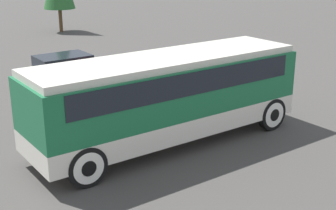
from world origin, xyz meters
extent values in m
plane|color=#423F3D|center=(0.00, 0.00, 0.00)|extent=(120.00, 120.00, 0.00)
cube|color=silver|center=(0.00, 0.00, 0.84)|extent=(9.44, 2.57, 0.69)
cube|color=#19663D|center=(0.00, 0.00, 1.99)|extent=(9.44, 2.57, 1.60)
cube|color=black|center=(0.00, 0.00, 2.38)|extent=(8.31, 2.61, 0.72)
cube|color=beige|center=(0.00, 0.00, 2.90)|extent=(9.25, 2.36, 0.22)
cube|color=#19663D|center=(4.57, 0.00, 1.76)|extent=(0.36, 2.46, 1.83)
cylinder|color=black|center=(3.78, -1.17, 0.59)|extent=(1.18, 0.28, 1.18)
cylinder|color=silver|center=(3.78, -1.17, 0.59)|extent=(0.92, 0.30, 0.92)
cylinder|color=black|center=(3.78, -1.17, 0.59)|extent=(0.45, 0.32, 0.45)
cylinder|color=black|center=(3.78, 1.17, 0.59)|extent=(1.18, 0.28, 1.18)
cylinder|color=silver|center=(3.78, 1.17, 0.59)|extent=(0.92, 0.30, 0.92)
cylinder|color=black|center=(3.78, 1.17, 0.59)|extent=(0.45, 0.32, 0.45)
cylinder|color=black|center=(-3.60, -1.17, 0.59)|extent=(1.18, 0.28, 1.18)
cylinder|color=silver|center=(-3.60, -1.17, 0.59)|extent=(0.92, 0.30, 0.92)
cylinder|color=black|center=(-3.60, -1.17, 0.59)|extent=(0.45, 0.32, 0.45)
cylinder|color=black|center=(-3.60, 1.17, 0.59)|extent=(1.18, 0.28, 1.18)
cylinder|color=silver|center=(-3.60, 1.17, 0.59)|extent=(0.92, 0.30, 0.92)
cylinder|color=black|center=(-3.60, 1.17, 0.59)|extent=(0.45, 0.32, 0.45)
cube|color=silver|center=(0.33, 8.77, 0.59)|extent=(4.74, 1.90, 0.64)
cube|color=black|center=(0.14, 8.77, 1.19)|extent=(2.47, 1.71, 0.56)
cylinder|color=black|center=(2.20, 7.91, 0.36)|extent=(0.71, 0.22, 0.71)
cylinder|color=black|center=(2.20, 7.91, 0.36)|extent=(0.27, 0.26, 0.27)
cylinder|color=black|center=(2.20, 9.63, 0.36)|extent=(0.71, 0.22, 0.71)
cylinder|color=black|center=(2.20, 9.63, 0.36)|extent=(0.27, 0.26, 0.27)
cylinder|color=black|center=(-1.54, 7.91, 0.36)|extent=(0.71, 0.22, 0.71)
cylinder|color=black|center=(-1.54, 7.91, 0.36)|extent=(0.27, 0.26, 0.27)
cylinder|color=black|center=(-1.54, 9.63, 0.36)|extent=(0.71, 0.22, 0.71)
cylinder|color=black|center=(-1.54, 9.63, 0.36)|extent=(0.27, 0.26, 0.27)
cube|color=maroon|center=(3.65, 5.27, 0.51)|extent=(4.10, 1.72, 0.56)
cube|color=black|center=(3.48, 5.27, 1.03)|extent=(2.13, 1.54, 0.48)
cylinder|color=black|center=(5.26, 4.50, 0.31)|extent=(0.61, 0.22, 0.61)
cylinder|color=black|center=(5.26, 4.50, 0.31)|extent=(0.23, 0.26, 0.23)
cylinder|color=black|center=(5.26, 6.04, 0.31)|extent=(0.61, 0.22, 0.61)
cylinder|color=black|center=(5.26, 6.04, 0.31)|extent=(0.23, 0.26, 0.23)
cylinder|color=black|center=(2.03, 4.50, 0.31)|extent=(0.61, 0.22, 0.61)
cylinder|color=black|center=(2.03, 4.50, 0.31)|extent=(0.23, 0.26, 0.23)
cylinder|color=black|center=(2.03, 6.04, 0.31)|extent=(0.61, 0.22, 0.61)
cylinder|color=black|center=(2.03, 6.04, 0.31)|extent=(0.23, 0.26, 0.23)
cylinder|color=brown|center=(6.45, 23.53, 0.91)|extent=(0.28, 0.28, 1.82)
camera|label=1|loc=(-8.60, -11.88, 6.22)|focal=50.00mm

